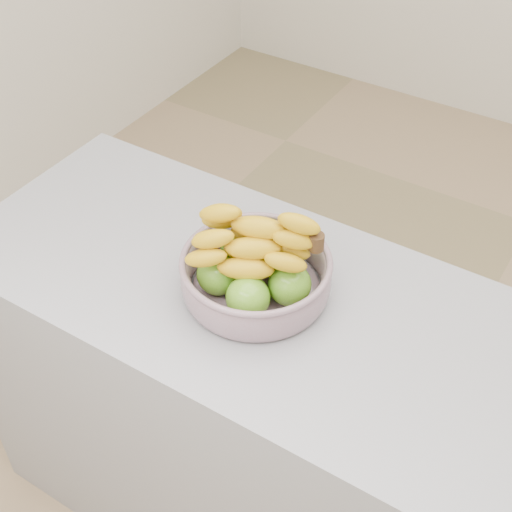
# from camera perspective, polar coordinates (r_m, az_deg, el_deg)

# --- Properties ---
(ground) EXTENTS (4.00, 4.00, 0.00)m
(ground) POSITION_cam_1_polar(r_m,az_deg,el_deg) (2.45, 13.07, -13.10)
(ground) COLOR #927959
(ground) RESTS_ON ground
(counter) EXTENTS (2.00, 0.60, 0.90)m
(counter) POSITION_cam_1_polar(r_m,az_deg,el_deg) (1.79, 8.73, -16.86)
(counter) COLOR gray
(counter) RESTS_ON ground
(fruit_bowl) EXTENTS (0.32, 0.32, 0.20)m
(fruit_bowl) POSITION_cam_1_polar(r_m,az_deg,el_deg) (1.47, -0.01, -1.11)
(fruit_bowl) COLOR #9AA6B9
(fruit_bowl) RESTS_ON counter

